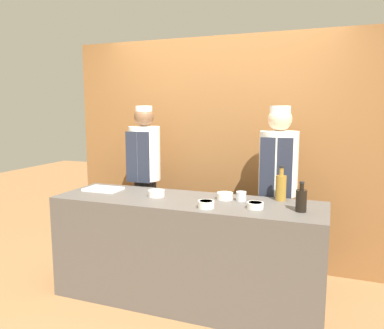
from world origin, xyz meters
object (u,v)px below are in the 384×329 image
at_px(bottle_vinegar, 281,187).
at_px(cup_steel, 241,196).
at_px(sauce_bowl_purple, 156,193).
at_px(sauce_bowl_brown, 255,205).
at_px(chef_left, 145,180).
at_px(chef_right, 277,190).
at_px(sauce_bowl_red, 206,204).
at_px(cutting_board, 103,189).
at_px(bottle_soy, 301,200).
at_px(sauce_bowl_yellow, 225,196).

height_order(bottle_vinegar, cup_steel, bottle_vinegar).
height_order(sauce_bowl_purple, sauce_bowl_brown, sauce_bowl_purple).
distance_m(chef_left, chef_right, 1.36).
height_order(sauce_bowl_red, sauce_bowl_brown, sauce_bowl_red).
relative_size(cutting_board, bottle_soy, 1.46).
relative_size(sauce_bowl_yellow, chef_right, 0.08).
distance_m(sauce_bowl_purple, cutting_board, 0.58).
distance_m(sauce_bowl_purple, bottle_soy, 1.22).
bearing_deg(sauce_bowl_red, bottle_vinegar, 41.52).
distance_m(sauce_bowl_yellow, cutting_board, 1.17).
xyz_separation_m(bottle_soy, cup_steel, (-0.49, 0.17, -0.05)).
xyz_separation_m(sauce_bowl_purple, bottle_soy, (1.22, -0.07, 0.06)).
xyz_separation_m(sauce_bowl_purple, cup_steel, (0.73, 0.10, 0.01)).
height_order(sauce_bowl_brown, cup_steel, cup_steel).
bearing_deg(sauce_bowl_purple, chef_left, 125.90).
relative_size(sauce_bowl_red, bottle_soy, 0.56).
bearing_deg(sauce_bowl_yellow, cup_steel, -3.44).
distance_m(sauce_bowl_brown, cutting_board, 1.48).
xyz_separation_m(cutting_board, bottle_soy, (1.80, -0.13, 0.08)).
relative_size(bottle_soy, chef_right, 0.13).
bearing_deg(cutting_board, chef_right, 17.40).
distance_m(sauce_bowl_purple, chef_right, 1.11).
bearing_deg(sauce_bowl_purple, chef_right, 29.36).
bearing_deg(chef_right, bottle_soy, -67.49).
xyz_separation_m(sauce_bowl_brown, bottle_soy, (0.33, 0.03, 0.06)).
bearing_deg(sauce_bowl_purple, cutting_board, 174.19).
distance_m(sauce_bowl_yellow, cup_steel, 0.14).
xyz_separation_m(sauce_bowl_red, bottle_vinegar, (0.51, 0.45, 0.08)).
distance_m(sauce_bowl_purple, chef_left, 0.67).
height_order(chef_left, chef_right, chef_left).
bearing_deg(cutting_board, sauce_bowl_red, -13.79).
xyz_separation_m(sauce_bowl_brown, sauce_bowl_yellow, (-0.30, 0.20, 0.01)).
distance_m(sauce_bowl_brown, chef_left, 1.43).
height_order(sauce_bowl_purple, cutting_board, sauce_bowl_purple).
distance_m(sauce_bowl_purple, cup_steel, 0.74).
bearing_deg(sauce_bowl_red, cup_steel, 56.75).
bearing_deg(sauce_bowl_brown, chef_left, 153.38).
bearing_deg(cup_steel, bottle_vinegar, 24.45).
bearing_deg(bottle_vinegar, bottle_soy, -58.41).
xyz_separation_m(sauce_bowl_red, cutting_board, (-1.11, 0.27, -0.02)).
xyz_separation_m(sauce_bowl_yellow, chef_left, (-0.98, 0.44, -0.00)).
relative_size(sauce_bowl_brown, sauce_bowl_yellow, 0.94).
xyz_separation_m(sauce_bowl_purple, sauce_bowl_yellow, (0.59, 0.11, 0.00)).
relative_size(sauce_bowl_red, sauce_bowl_purple, 0.89).
relative_size(sauce_bowl_yellow, cutting_board, 0.41).
bearing_deg(sauce_bowl_purple, cup_steel, 7.70).
height_order(bottle_soy, cup_steel, bottle_soy).
xyz_separation_m(bottle_vinegar, chef_left, (-1.43, 0.31, -0.09)).
xyz_separation_m(sauce_bowl_yellow, bottle_soy, (0.63, -0.17, 0.06)).
xyz_separation_m(sauce_bowl_yellow, cup_steel, (0.14, -0.01, 0.01)).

